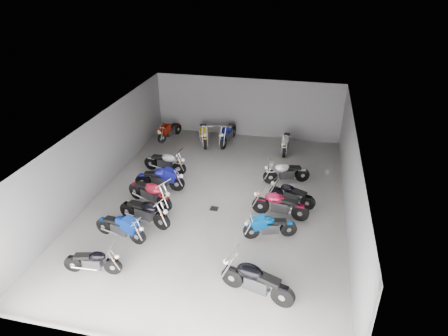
{
  "coord_description": "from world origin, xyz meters",
  "views": [
    {
      "loc": [
        3.25,
        -13.23,
        8.83
      ],
      "look_at": [
        0.04,
        1.09,
        1.0
      ],
      "focal_mm": 32.0,
      "sensor_mm": 36.0,
      "label": 1
    }
  ],
  "objects_px": {
    "motorcycle_left_b": "(121,227)",
    "motorcycle_left_d": "(150,193)",
    "motorcycle_left_e": "(160,178)",
    "motorcycle_back_e": "(286,142)",
    "drain_grate": "(214,209)",
    "motorcycle_right_d": "(280,205)",
    "motorcycle_back_a": "(169,130)",
    "motorcycle_left_a": "(93,261)",
    "motorcycle_right_a": "(256,281)",
    "motorcycle_right_e": "(291,194)",
    "motorcycle_left_c": "(145,212)",
    "motorcycle_back_b": "(204,133)",
    "motorcycle_left_f": "(165,162)",
    "motorcycle_right_c": "(269,226)",
    "motorcycle_right_f": "(286,172)",
    "motorcycle_back_c": "(228,133)"
  },
  "relations": [
    {
      "from": "motorcycle_left_b",
      "to": "motorcycle_left_d",
      "type": "bearing_deg",
      "value": -172.75
    },
    {
      "from": "motorcycle_left_e",
      "to": "motorcycle_back_e",
      "type": "relative_size",
      "value": 1.02
    },
    {
      "from": "drain_grate",
      "to": "motorcycle_right_d",
      "type": "xyz_separation_m",
      "value": [
        2.54,
        0.05,
        0.52
      ]
    },
    {
      "from": "motorcycle_back_e",
      "to": "motorcycle_back_a",
      "type": "bearing_deg",
      "value": -1.66
    },
    {
      "from": "motorcycle_right_d",
      "to": "motorcycle_left_a",
      "type": "bearing_deg",
      "value": 135.17
    },
    {
      "from": "motorcycle_left_d",
      "to": "motorcycle_right_a",
      "type": "xyz_separation_m",
      "value": [
        4.82,
        -3.87,
        0.01
      ]
    },
    {
      "from": "motorcycle_left_b",
      "to": "motorcycle_right_e",
      "type": "xyz_separation_m",
      "value": [
        5.64,
        3.52,
        -0.03
      ]
    },
    {
      "from": "motorcycle_left_a",
      "to": "motorcycle_left_b",
      "type": "xyz_separation_m",
      "value": [
        0.09,
        1.78,
        0.05
      ]
    },
    {
      "from": "motorcycle_left_c",
      "to": "motorcycle_back_a",
      "type": "bearing_deg",
      "value": -152.28
    },
    {
      "from": "motorcycle_left_b",
      "to": "motorcycle_back_b",
      "type": "bearing_deg",
      "value": -172.97
    },
    {
      "from": "motorcycle_right_d",
      "to": "motorcycle_back_b",
      "type": "relative_size",
      "value": 0.99
    },
    {
      "from": "drain_grate",
      "to": "motorcycle_back_e",
      "type": "xyz_separation_m",
      "value": [
        2.28,
        5.92,
        0.5
      ]
    },
    {
      "from": "motorcycle_left_d",
      "to": "motorcycle_left_e",
      "type": "distance_m",
      "value": 1.22
    },
    {
      "from": "motorcycle_left_f",
      "to": "motorcycle_right_a",
      "type": "bearing_deg",
      "value": 46.39
    },
    {
      "from": "motorcycle_right_c",
      "to": "motorcycle_right_e",
      "type": "bearing_deg",
      "value": -33.17
    },
    {
      "from": "motorcycle_back_e",
      "to": "motorcycle_left_a",
      "type": "bearing_deg",
      "value": 63.75
    },
    {
      "from": "drain_grate",
      "to": "motorcycle_right_f",
      "type": "distance_m",
      "value": 3.77
    },
    {
      "from": "motorcycle_left_d",
      "to": "motorcycle_right_e",
      "type": "height_order",
      "value": "motorcycle_left_d"
    },
    {
      "from": "motorcycle_left_e",
      "to": "motorcycle_right_c",
      "type": "xyz_separation_m",
      "value": [
        4.9,
        -2.27,
        -0.06
      ]
    },
    {
      "from": "motorcycle_left_c",
      "to": "motorcycle_left_e",
      "type": "height_order",
      "value": "motorcycle_left_c"
    },
    {
      "from": "motorcycle_right_e",
      "to": "motorcycle_back_c",
      "type": "bearing_deg",
      "value": 53.44
    },
    {
      "from": "motorcycle_left_f",
      "to": "motorcycle_right_e",
      "type": "distance_m",
      "value": 6.0
    },
    {
      "from": "motorcycle_right_f",
      "to": "motorcycle_back_c",
      "type": "bearing_deg",
      "value": 23.65
    },
    {
      "from": "motorcycle_left_e",
      "to": "motorcycle_right_c",
      "type": "height_order",
      "value": "motorcycle_left_e"
    },
    {
      "from": "motorcycle_left_a",
      "to": "motorcycle_left_c",
      "type": "relative_size",
      "value": 0.85
    },
    {
      "from": "motorcycle_left_c",
      "to": "motorcycle_left_a",
      "type": "bearing_deg",
      "value": 3.18
    },
    {
      "from": "motorcycle_left_c",
      "to": "motorcycle_right_c",
      "type": "bearing_deg",
      "value": 107.29
    },
    {
      "from": "drain_grate",
      "to": "motorcycle_left_d",
      "type": "distance_m",
      "value": 2.61
    },
    {
      "from": "motorcycle_right_e",
      "to": "motorcycle_left_b",
      "type": "bearing_deg",
      "value": 140.03
    },
    {
      "from": "motorcycle_right_d",
      "to": "motorcycle_back_e",
      "type": "relative_size",
      "value": 1.04
    },
    {
      "from": "motorcycle_left_b",
      "to": "motorcycle_back_c",
      "type": "bearing_deg",
      "value": 179.22
    },
    {
      "from": "motorcycle_back_c",
      "to": "motorcycle_right_c",
      "type": "bearing_deg",
      "value": 118.43
    },
    {
      "from": "motorcycle_left_c",
      "to": "motorcycle_back_c",
      "type": "relative_size",
      "value": 0.94
    },
    {
      "from": "motorcycle_right_a",
      "to": "motorcycle_back_e",
      "type": "height_order",
      "value": "motorcycle_right_a"
    },
    {
      "from": "motorcycle_right_f",
      "to": "motorcycle_back_b",
      "type": "relative_size",
      "value": 0.89
    },
    {
      "from": "motorcycle_right_e",
      "to": "motorcycle_left_d",
      "type": "bearing_deg",
      "value": 121.04
    },
    {
      "from": "motorcycle_left_e",
      "to": "motorcycle_right_f",
      "type": "distance_m",
      "value": 5.43
    },
    {
      "from": "motorcycle_left_b",
      "to": "motorcycle_back_e",
      "type": "xyz_separation_m",
      "value": [
        5.0,
        8.43,
        0.02
      ]
    },
    {
      "from": "drain_grate",
      "to": "motorcycle_left_f",
      "type": "xyz_separation_m",
      "value": [
        -2.9,
        2.47,
        0.5
      ]
    },
    {
      "from": "motorcycle_left_d",
      "to": "motorcycle_left_b",
      "type": "bearing_deg",
      "value": 18.95
    },
    {
      "from": "motorcycle_left_c",
      "to": "motorcycle_left_d",
      "type": "xyz_separation_m",
      "value": [
        -0.3,
        1.26,
        0.01
      ]
    },
    {
      "from": "motorcycle_back_a",
      "to": "motorcycle_left_e",
      "type": "bearing_deg",
      "value": 122.85
    },
    {
      "from": "motorcycle_left_e",
      "to": "motorcycle_right_d",
      "type": "height_order",
      "value": "motorcycle_right_d"
    },
    {
      "from": "motorcycle_right_c",
      "to": "motorcycle_left_c",
      "type": "bearing_deg",
      "value": 73.87
    },
    {
      "from": "motorcycle_right_e",
      "to": "motorcycle_left_f",
      "type": "bearing_deg",
      "value": 93.93
    },
    {
      "from": "motorcycle_left_c",
      "to": "motorcycle_right_d",
      "type": "bearing_deg",
      "value": 122.77
    },
    {
      "from": "motorcycle_left_a",
      "to": "motorcycle_right_e",
      "type": "height_order",
      "value": "motorcycle_right_e"
    },
    {
      "from": "motorcycle_left_e",
      "to": "motorcycle_right_c",
      "type": "relative_size",
      "value": 1.16
    },
    {
      "from": "motorcycle_left_c",
      "to": "motorcycle_back_b",
      "type": "bearing_deg",
      "value": -166.92
    },
    {
      "from": "motorcycle_left_b",
      "to": "motorcycle_back_e",
      "type": "distance_m",
      "value": 9.81
    }
  ]
}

